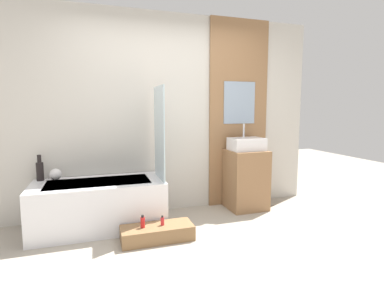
% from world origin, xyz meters
% --- Properties ---
extents(ground_plane, '(12.00, 12.00, 0.00)m').
position_xyz_m(ground_plane, '(0.00, 0.00, 0.00)').
color(ground_plane, '#A39989').
extents(wall_tiled_back, '(4.20, 0.06, 2.60)m').
position_xyz_m(wall_tiled_back, '(0.00, 1.58, 1.30)').
color(wall_tiled_back, beige).
rests_on(wall_tiled_back, ground_plane).
extents(wall_wood_accent, '(0.88, 0.04, 2.60)m').
position_xyz_m(wall_wood_accent, '(1.04, 1.53, 1.31)').
color(wall_wood_accent, '#8E6642').
rests_on(wall_wood_accent, ground_plane).
extents(bathtub, '(1.45, 0.70, 0.55)m').
position_xyz_m(bathtub, '(-0.89, 1.18, 0.28)').
color(bathtub, white).
rests_on(bathtub, ground_plane).
extents(glass_shower_screen, '(0.01, 0.54, 1.09)m').
position_xyz_m(glass_shower_screen, '(-0.19, 1.12, 1.09)').
color(glass_shower_screen, silver).
rests_on(glass_shower_screen, bathtub).
extents(wooden_step_bench, '(0.75, 0.30, 0.16)m').
position_xyz_m(wooden_step_bench, '(-0.33, 0.65, 0.08)').
color(wooden_step_bench, olive).
rests_on(wooden_step_bench, ground_plane).
extents(vanity_cabinet, '(0.51, 0.47, 0.81)m').
position_xyz_m(vanity_cabinet, '(1.04, 1.28, 0.41)').
color(vanity_cabinet, '#8E6642').
rests_on(vanity_cabinet, ground_plane).
extents(sink, '(0.45, 0.32, 0.36)m').
position_xyz_m(sink, '(1.04, 1.28, 0.90)').
color(sink, white).
rests_on(sink, vanity_cabinet).
extents(vase_tall_dark, '(0.08, 0.08, 0.30)m').
position_xyz_m(vase_tall_dark, '(-1.53, 1.44, 0.67)').
color(vase_tall_dark, black).
rests_on(vase_tall_dark, bathtub).
extents(vase_round_light, '(0.13, 0.13, 0.13)m').
position_xyz_m(vase_round_light, '(-1.36, 1.41, 0.61)').
color(vase_round_light, white).
rests_on(vase_round_light, bathtub).
extents(bottle_soap_primary, '(0.05, 0.05, 0.13)m').
position_xyz_m(bottle_soap_primary, '(-0.48, 0.65, 0.21)').
color(bottle_soap_primary, red).
rests_on(bottle_soap_primary, wooden_step_bench).
extents(bottle_soap_secondary, '(0.04, 0.04, 0.10)m').
position_xyz_m(bottle_soap_secondary, '(-0.27, 0.65, 0.20)').
color(bottle_soap_secondary, red).
rests_on(bottle_soap_secondary, wooden_step_bench).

